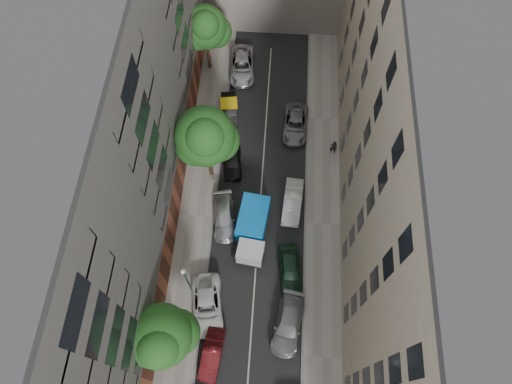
# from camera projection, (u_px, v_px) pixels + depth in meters

# --- Properties ---
(ground) EXTENTS (120.00, 120.00, 0.00)m
(ground) POSITION_uv_depth(u_px,v_px,m) (259.00, 220.00, 39.61)
(ground) COLOR #4C4C49
(ground) RESTS_ON ground
(road_surface) EXTENTS (8.00, 44.00, 0.02)m
(road_surface) POSITION_uv_depth(u_px,v_px,m) (259.00, 220.00, 39.60)
(road_surface) COLOR black
(road_surface) RESTS_ON ground
(sidewalk_left) EXTENTS (3.00, 44.00, 0.15)m
(sidewalk_left) POSITION_uv_depth(u_px,v_px,m) (196.00, 216.00, 39.71)
(sidewalk_left) COLOR gray
(sidewalk_left) RESTS_ON ground
(sidewalk_right) EXTENTS (3.00, 44.00, 0.15)m
(sidewalk_right) POSITION_uv_depth(u_px,v_px,m) (323.00, 224.00, 39.38)
(sidewalk_right) COLOR gray
(sidewalk_right) RESTS_ON ground
(building_left) EXTENTS (8.00, 44.00, 20.00)m
(building_left) POSITION_uv_depth(u_px,v_px,m) (99.00, 153.00, 30.99)
(building_left) COLOR #504C4A
(building_left) RESTS_ON ground
(building_right) EXTENTS (8.00, 44.00, 20.00)m
(building_right) POSITION_uv_depth(u_px,v_px,m) (425.00, 172.00, 30.33)
(building_right) COLOR tan
(building_right) RESTS_ON ground
(tarp_truck) EXTENTS (2.87, 5.84, 2.59)m
(tarp_truck) POSITION_uv_depth(u_px,v_px,m) (252.00, 229.00, 37.71)
(tarp_truck) COLOR black
(tarp_truck) RESTS_ON ground
(car_left_1) EXTENTS (1.82, 4.09, 1.31)m
(car_left_1) POSITION_uv_depth(u_px,v_px,m) (212.00, 354.00, 34.05)
(car_left_1) COLOR #4D0F12
(car_left_1) RESTS_ON ground
(car_left_2) EXTENTS (3.17, 5.42, 1.42)m
(car_left_2) POSITION_uv_depth(u_px,v_px,m) (207.00, 305.00, 35.63)
(car_left_2) COLOR silver
(car_left_2) RESTS_ON ground
(car_left_3) EXTENTS (2.50, 4.79, 1.33)m
(car_left_3) POSITION_uv_depth(u_px,v_px,m) (224.00, 217.00, 39.02)
(car_left_3) COLOR #AFAEB3
(car_left_3) RESTS_ON ground
(car_left_4) EXTENTS (2.10, 4.22, 1.38)m
(car_left_4) POSITION_uv_depth(u_px,v_px,m) (232.00, 160.00, 41.47)
(car_left_4) COLOR black
(car_left_4) RESTS_ON ground
(car_left_5) EXTENTS (2.00, 4.28, 1.36)m
(car_left_5) POSITION_uv_depth(u_px,v_px,m) (229.00, 110.00, 43.99)
(car_left_5) COLOR black
(car_left_5) RESTS_ON ground
(car_left_6) EXTENTS (2.85, 5.54, 1.49)m
(car_left_6) POSITION_uv_depth(u_px,v_px,m) (242.00, 65.00, 46.40)
(car_left_6) COLOR #B2B1B6
(car_left_6) RESTS_ON ground
(car_right_1) EXTENTS (2.77, 5.24, 1.45)m
(car_right_1) POSITION_uv_depth(u_px,v_px,m) (288.00, 324.00, 34.98)
(car_right_1) COLOR slate
(car_right_1) RESTS_ON ground
(car_right_2) EXTENTS (2.28, 4.56, 1.49)m
(car_right_2) POSITION_uv_depth(u_px,v_px,m) (290.00, 270.00, 36.87)
(car_right_2) COLOR #15301F
(car_right_2) RESTS_ON ground
(car_right_3) EXTENTS (1.84, 4.52, 1.46)m
(car_right_3) POSITION_uv_depth(u_px,v_px,m) (292.00, 202.00, 39.59)
(car_right_3) COLOR silver
(car_right_3) RESTS_ON ground
(car_right_4) EXTENTS (2.45, 4.95, 1.35)m
(car_right_4) POSITION_uv_depth(u_px,v_px,m) (295.00, 124.00, 43.27)
(car_right_4) COLOR slate
(car_right_4) RESTS_ON ground
(tree_near) EXTENTS (4.73, 4.37, 7.67)m
(tree_near) POSITION_uv_depth(u_px,v_px,m) (162.00, 338.00, 30.10)
(tree_near) COLOR #382619
(tree_near) RESTS_ON sidewalk_left
(tree_mid) EXTENTS (5.17, 4.88, 8.81)m
(tree_mid) POSITION_uv_depth(u_px,v_px,m) (206.00, 139.00, 36.11)
(tree_mid) COLOR #382619
(tree_mid) RESTS_ON sidewalk_left
(tree_far) EXTENTS (4.58, 4.19, 7.64)m
(tree_far) POSITION_uv_depth(u_px,v_px,m) (206.00, 29.00, 42.39)
(tree_far) COLOR #382619
(tree_far) RESTS_ON sidewalk_left
(lamp_post) EXTENTS (0.36, 0.36, 5.57)m
(lamp_post) POSITION_uv_depth(u_px,v_px,m) (187.00, 279.00, 33.56)
(lamp_post) COLOR #195736
(lamp_post) RESTS_ON sidewalk_left
(pedestrian) EXTENTS (0.69, 0.50, 1.77)m
(pedestrian) POSITION_uv_depth(u_px,v_px,m) (334.00, 147.00, 41.72)
(pedestrian) COLOR black
(pedestrian) RESTS_ON sidewalk_right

